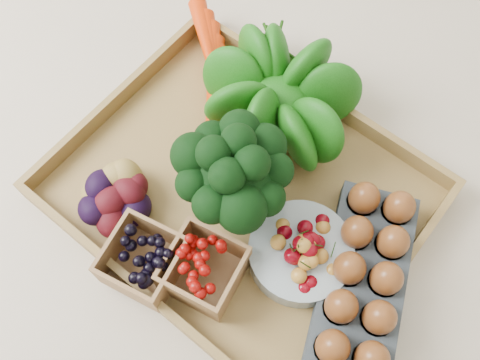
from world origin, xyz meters
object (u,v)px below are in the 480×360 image
Objects in this scene: tray at (240,193)px; broccoli at (234,188)px; egg_carton at (359,298)px; cherry_bowl at (300,253)px.

tray is 0.08m from broccoli.
egg_carton is (0.24, -0.00, -0.05)m from broccoli.
cherry_bowl is at bearing -11.76° from tray.
broccoli is (0.01, -0.02, 0.08)m from tray.
tray is at bearing 106.61° from broccoli.
tray is 3.14× the size of broccoli.
broccoli is at bearing 156.33° from egg_carton.
broccoli is 0.24m from egg_carton.
cherry_bowl is (0.14, -0.03, 0.03)m from tray.
cherry_bowl is 0.11m from egg_carton.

